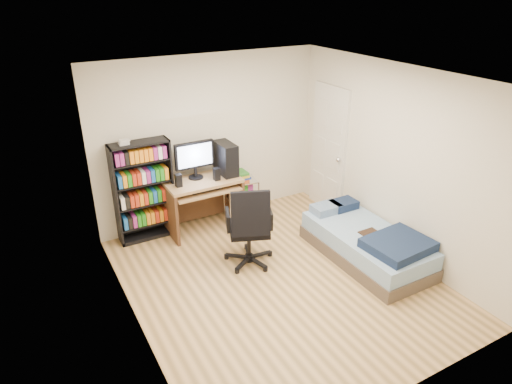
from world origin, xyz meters
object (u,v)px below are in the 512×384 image
computer_desk (208,182)px  office_chair (249,240)px  bed (367,244)px  media_shelf (144,190)px

computer_desk → office_chair: bearing=-88.0°
computer_desk → bed: 2.42m
bed → computer_desk: bearing=128.4°
media_shelf → bed: (2.38, -1.99, -0.52)m
office_chair → computer_desk: bearing=114.0°
media_shelf → bed: media_shelf is taller
office_chair → bed: 1.58m
computer_desk → bed: bearing=-51.6°
office_chair → bed: bearing=-2.9°
media_shelf → office_chair: size_ratio=1.35×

